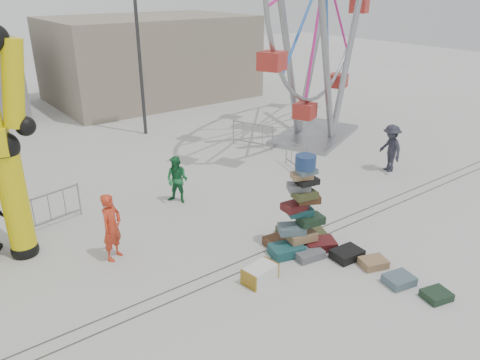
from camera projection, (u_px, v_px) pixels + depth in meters
ground at (270, 276)px, 11.93m from camera, size 90.00×90.00×0.00m
track_line_near at (255, 265)px, 12.37m from camera, size 40.00×0.04×0.01m
track_line_far at (246, 259)px, 12.66m from camera, size 40.00×0.04×0.01m
building_right at (150, 58)px, 29.53m from camera, size 12.00×8.00×5.00m
lamp_post_right at (140, 40)px, 21.45m from camera, size 1.41×0.25×8.00m
suitcase_tower at (301, 223)px, 12.90m from camera, size 2.15×1.78×2.79m
steamer_trunk at (260, 274)px, 11.67m from camera, size 0.94×0.63×0.41m
row_case_0 at (291, 230)px, 13.92m from camera, size 0.90×0.69×0.23m
row_case_1 at (315, 239)px, 13.47m from camera, size 0.81×0.66×0.17m
row_case_2 at (347, 254)px, 12.66m from camera, size 0.86×0.66×0.25m
row_case_3 at (373, 263)px, 12.30m from camera, size 0.81×0.71×0.22m
row_case_4 at (399, 280)px, 11.58m from camera, size 0.80×0.69×0.23m
row_case_5 at (436, 295)px, 11.05m from camera, size 0.73×0.66×0.19m
barricade_dummy_c at (50, 210)px, 14.19m from camera, size 1.98×0.49×1.10m
barricade_wheel_front at (297, 158)px, 18.37m from camera, size 0.68×1.94×1.10m
barricade_wheel_back at (252, 135)px, 21.13m from camera, size 0.89×1.87×1.10m
pedestrian_red at (112, 227)px, 12.37m from camera, size 0.82×0.75×1.89m
pedestrian_green at (177, 180)px, 15.64m from camera, size 0.95×1.00×1.63m
pedestrian_grey at (390, 148)px, 18.23m from camera, size 1.08×1.38×1.88m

